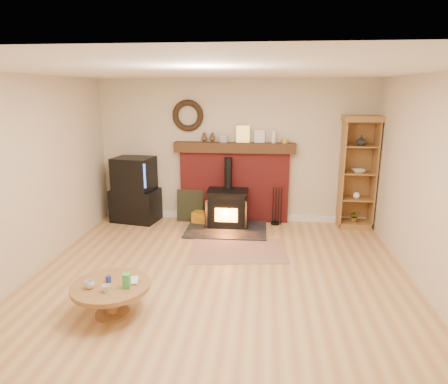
# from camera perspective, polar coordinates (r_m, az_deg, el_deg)

# --- Properties ---
(ground) EXTENTS (5.50, 5.50, 0.00)m
(ground) POSITION_cam_1_polar(r_m,az_deg,el_deg) (5.15, -0.89, -13.43)
(ground) COLOR #B47D4B
(ground) RESTS_ON ground
(room_shell) EXTENTS (5.02, 5.52, 2.61)m
(room_shell) POSITION_cam_1_polar(r_m,az_deg,el_deg) (4.70, -1.05, 5.99)
(room_shell) COLOR beige
(room_shell) RESTS_ON ground
(chimney_breast) EXTENTS (2.20, 0.22, 1.78)m
(chimney_breast) POSITION_cam_1_polar(r_m,az_deg,el_deg) (7.39, 1.49, 1.88)
(chimney_breast) COLOR maroon
(chimney_breast) RESTS_ON ground
(wood_stove) EXTENTS (1.40, 1.00, 1.23)m
(wood_stove) POSITION_cam_1_polar(r_m,az_deg,el_deg) (7.13, 0.47, -2.55)
(wood_stove) COLOR black
(wood_stove) RESTS_ON ground
(area_rug) EXTENTS (1.53, 1.14, 0.01)m
(area_rug) POSITION_cam_1_polar(r_m,az_deg,el_deg) (6.20, 2.10, -8.35)
(area_rug) COLOR brown
(area_rug) RESTS_ON ground
(tv_unit) EXTENTS (0.91, 0.71, 1.21)m
(tv_unit) POSITION_cam_1_polar(r_m,az_deg,el_deg) (7.60, -12.60, 0.16)
(tv_unit) COLOR black
(tv_unit) RESTS_ON ground
(curio_cabinet) EXTENTS (0.64, 0.46, 1.98)m
(curio_cabinet) POSITION_cam_1_polar(r_m,az_deg,el_deg) (7.40, 18.53, 2.66)
(curio_cabinet) COLOR olive
(curio_cabinet) RESTS_ON ground
(firelog_box) EXTENTS (0.40, 0.30, 0.22)m
(firelog_box) POSITION_cam_1_polar(r_m,az_deg,el_deg) (7.37, -3.08, -3.72)
(firelog_box) COLOR #EEF014
(firelog_box) RESTS_ON ground
(leaning_painting) EXTENTS (0.50, 0.13, 0.59)m
(leaning_painting) POSITION_cam_1_polar(r_m,az_deg,el_deg) (7.50, -4.85, -1.94)
(leaning_painting) COLOR black
(leaning_painting) RESTS_ON ground
(fire_tools) EXTENTS (0.19, 0.16, 0.70)m
(fire_tools) POSITION_cam_1_polar(r_m,az_deg,el_deg) (7.38, 7.43, -3.46)
(fire_tools) COLOR black
(fire_tools) RESTS_ON ground
(coffee_table) EXTENTS (0.85, 0.85, 0.53)m
(coffee_table) POSITION_cam_1_polar(r_m,az_deg,el_deg) (4.62, -15.86, -13.31)
(coffee_table) COLOR brown
(coffee_table) RESTS_ON ground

